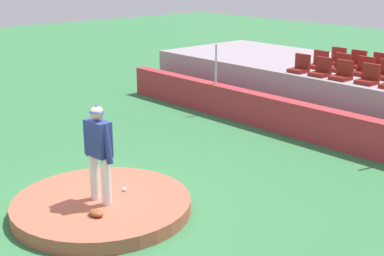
{
  "coord_description": "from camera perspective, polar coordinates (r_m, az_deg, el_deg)",
  "views": [
    {
      "loc": [
        7.8,
        -4.81,
        4.33
      ],
      "look_at": [
        0.0,
        2.2,
        1.15
      ],
      "focal_mm": 50.84,
      "sensor_mm": 36.0,
      "label": 1
    }
  ],
  "objects": [
    {
      "name": "stadium_chair_7",
      "position": [
        15.63,
        17.55,
        5.88
      ],
      "size": [
        0.48,
        0.44,
        0.5
      ],
      "rotation": [
        0.0,
        0.0,
        3.14
      ],
      "color": "maroon",
      "rests_on": "bleacher_platform"
    },
    {
      "name": "stadium_chair_5",
      "position": [
        16.38,
        13.15,
        6.69
      ],
      "size": [
        0.48,
        0.44,
        0.5
      ],
      "rotation": [
        0.0,
        0.0,
        3.14
      ],
      "color": "maroon",
      "rests_on": "bleacher_platform"
    },
    {
      "name": "pitcher",
      "position": [
        9.57,
        -9.77,
        -1.91
      ],
      "size": [
        0.74,
        0.29,
        1.79
      ],
      "rotation": [
        0.0,
        0.0,
        0.06
      ],
      "color": "silver",
      "rests_on": "pitchers_mound"
    },
    {
      "name": "brick_barrier",
      "position": [
        14.1,
        12.43,
        0.5
      ],
      "size": [
        14.36,
        0.4,
        0.9
      ],
      "primitive_type": "cube",
      "color": "#A72F35",
      "rests_on": "ground_plane"
    },
    {
      "name": "stadium_chair_10",
      "position": [
        17.14,
        14.93,
        7.01
      ],
      "size": [
        0.48,
        0.44,
        0.5
      ],
      "rotation": [
        0.0,
        0.0,
        3.14
      ],
      "color": "maroon",
      "rests_on": "bleacher_platform"
    },
    {
      "name": "fence_post_left",
      "position": [
        16.08,
        2.53,
        6.69
      ],
      "size": [
        0.06,
        0.06,
        1.18
      ],
      "primitive_type": "cylinder",
      "color": "silver",
      "rests_on": "brick_barrier"
    },
    {
      "name": "stadium_chair_11",
      "position": [
        16.74,
        16.88,
        6.62
      ],
      "size": [
        0.48,
        0.44,
        0.5
      ],
      "rotation": [
        0.0,
        0.0,
        3.14
      ],
      "color": "maroon",
      "rests_on": "bleacher_platform"
    },
    {
      "name": "stadium_chair_1",
      "position": [
        15.22,
        13.42,
        5.93
      ],
      "size": [
        0.48,
        0.44,
        0.5
      ],
      "rotation": [
        0.0,
        0.0,
        3.14
      ],
      "color": "maroon",
      "rests_on": "bleacher_platform"
    },
    {
      "name": "stadium_chair_6",
      "position": [
        16.01,
        15.32,
        6.31
      ],
      "size": [
        0.48,
        0.44,
        0.5
      ],
      "rotation": [
        0.0,
        0.0,
        3.14
      ],
      "color": "maroon",
      "rests_on": "bleacher_platform"
    },
    {
      "name": "fielding_glove",
      "position": [
        9.4,
        -10.04,
        -8.76
      ],
      "size": [
        0.32,
        0.24,
        0.11
      ],
      "primitive_type": "ellipsoid",
      "rotation": [
        0.0,
        0.0,
        3.28
      ],
      "color": "brown",
      "rests_on": "pitchers_mound"
    },
    {
      "name": "stadium_chair_0",
      "position": [
        15.64,
        11.28,
        6.34
      ],
      "size": [
        0.48,
        0.44,
        0.5
      ],
      "rotation": [
        0.0,
        0.0,
        3.14
      ],
      "color": "maroon",
      "rests_on": "bleacher_platform"
    },
    {
      "name": "bleacher_platform",
      "position": [
        16.38,
        18.39,
        3.21
      ],
      "size": [
        14.19,
        4.2,
        1.4
      ],
      "primitive_type": "cube",
      "color": "gray",
      "rests_on": "ground_plane"
    },
    {
      "name": "ground_plane",
      "position": [
        10.14,
        -9.38,
        -8.66
      ],
      "size": [
        60.0,
        60.0,
        0.0
      ],
      "primitive_type": "plane",
      "color": "#347341"
    },
    {
      "name": "pitchers_mound",
      "position": [
        10.09,
        -9.42,
        -8.02
      ],
      "size": [
        3.23,
        3.23,
        0.25
      ],
      "primitive_type": "cylinder",
      "color": "#AA5741",
      "rests_on": "ground_plane"
    },
    {
      "name": "stadium_chair_2",
      "position": [
        14.88,
        15.51,
        5.52
      ],
      "size": [
        0.48,
        0.44,
        0.5
      ],
      "rotation": [
        0.0,
        0.0,
        3.14
      ],
      "color": "maroon",
      "rests_on": "bleacher_platform"
    },
    {
      "name": "stadium_chair_12",
      "position": [
        16.41,
        19.03,
        6.23
      ],
      "size": [
        0.48,
        0.44,
        0.5
      ],
      "rotation": [
        0.0,
        0.0,
        3.14
      ],
      "color": "maroon",
      "rests_on": "bleacher_platform"
    },
    {
      "name": "stadium_chair_3",
      "position": [
        14.54,
        18.03,
        5.05
      ],
      "size": [
        0.48,
        0.44,
        0.5
      ],
      "rotation": [
        0.0,
        0.0,
        3.14
      ],
      "color": "maroon",
      "rests_on": "bleacher_platform"
    },
    {
      "name": "baseball",
      "position": [
        10.29,
        -7.11,
        -6.4
      ],
      "size": [
        0.07,
        0.07,
        0.07
      ],
      "primitive_type": "sphere",
      "color": "white",
      "rests_on": "pitchers_mound"
    }
  ]
}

